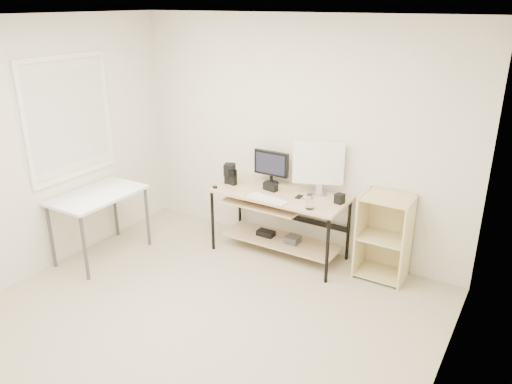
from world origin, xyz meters
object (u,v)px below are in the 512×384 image
object	(u,v)px
desk	(278,210)
black_monitor	(271,165)
shelf_unit	(385,236)
white_imac	(318,165)
audio_controller	(232,177)
side_table	(98,201)

from	to	relation	value
desk	black_monitor	distance (m)	0.51
desk	shelf_unit	world-z (taller)	shelf_unit
desk	white_imac	distance (m)	0.69
white_imac	audio_controller	bearing A→B (deg)	171.45
shelf_unit	white_imac	world-z (taller)	white_imac
side_table	white_imac	distance (m)	2.42
audio_controller	white_imac	bearing A→B (deg)	22.86
side_table	shelf_unit	xyz separation A→B (m)	(2.83, 1.22, -0.22)
black_monitor	audio_controller	world-z (taller)	black_monitor
side_table	shelf_unit	distance (m)	3.09
desk	side_table	world-z (taller)	same
side_table	black_monitor	bearing A→B (deg)	40.59
desk	black_monitor	xyz separation A→B (m)	(-0.19, 0.19, 0.43)
desk	side_table	xyz separation A→B (m)	(-1.65, -1.06, 0.13)
side_table	audio_controller	xyz separation A→B (m)	(1.10, 1.00, 0.17)
desk	audio_controller	world-z (taller)	audio_controller
desk	white_imac	size ratio (longest dim) A/B	2.59
desk	audio_controller	size ratio (longest dim) A/B	8.22
audio_controller	shelf_unit	bearing A→B (deg)	16.72
desk	white_imac	world-z (taller)	white_imac
desk	shelf_unit	bearing A→B (deg)	7.77
shelf_unit	black_monitor	bearing A→B (deg)	178.73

